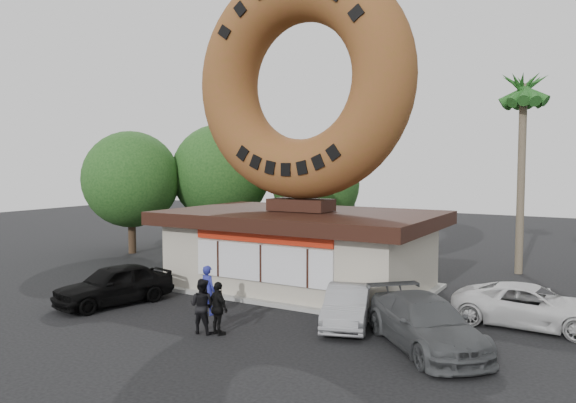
% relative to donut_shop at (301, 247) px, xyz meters
% --- Properties ---
extents(ground, '(90.00, 90.00, 0.00)m').
position_rel_donut_shop_xyz_m(ground, '(0.00, -5.98, -1.77)').
color(ground, black).
rests_on(ground, ground).
extents(donut_shop, '(11.20, 7.20, 3.80)m').
position_rel_donut_shop_xyz_m(donut_shop, '(0.00, 0.00, 0.00)').
color(donut_shop, '#B9B09E').
rests_on(donut_shop, ground).
extents(giant_donut, '(9.77, 2.49, 9.77)m').
position_rel_donut_shop_xyz_m(giant_donut, '(0.00, 0.02, 6.92)').
color(giant_donut, brown).
rests_on(giant_donut, donut_shop).
extents(tree_west, '(6.00, 6.00, 7.65)m').
position_rel_donut_shop_xyz_m(tree_west, '(-9.50, 7.02, 2.87)').
color(tree_west, '#473321').
rests_on(tree_west, ground).
extents(tree_mid, '(5.20, 5.20, 6.63)m').
position_rel_donut_shop_xyz_m(tree_mid, '(-4.00, 9.02, 2.25)').
color(tree_mid, '#473321').
rests_on(tree_mid, ground).
extents(tree_far, '(5.60, 5.60, 7.14)m').
position_rel_donut_shop_xyz_m(tree_far, '(-13.00, 3.02, 2.56)').
color(tree_far, '#473321').
rests_on(tree_far, ground).
extents(palm_near, '(2.60, 2.60, 9.75)m').
position_rel_donut_shop_xyz_m(palm_near, '(7.50, 8.02, 6.65)').
color(palm_near, '#726651').
rests_on(palm_near, ground).
extents(street_lamp, '(2.11, 0.20, 8.00)m').
position_rel_donut_shop_xyz_m(street_lamp, '(-1.86, 10.02, 2.72)').
color(street_lamp, '#59595E').
rests_on(street_lamp, ground).
extents(person_left, '(0.69, 0.52, 1.74)m').
position_rel_donut_shop_xyz_m(person_left, '(-0.80, -5.24, -0.90)').
color(person_left, navy).
rests_on(person_left, ground).
extents(person_center, '(0.93, 0.77, 1.72)m').
position_rel_donut_shop_xyz_m(person_center, '(0.37, -7.01, -0.91)').
color(person_center, black).
rests_on(person_center, ground).
extents(person_right, '(1.05, 0.73, 1.66)m').
position_rel_donut_shop_xyz_m(person_right, '(0.93, -6.91, -0.94)').
color(person_right, black).
rests_on(person_right, ground).
extents(car_black, '(2.84, 4.75, 1.51)m').
position_rel_donut_shop_xyz_m(car_black, '(-4.73, -5.91, -1.01)').
color(car_black, black).
rests_on(car_black, ground).
extents(car_silver, '(2.50, 4.11, 1.28)m').
position_rel_donut_shop_xyz_m(car_silver, '(3.95, -3.93, -1.13)').
color(car_silver, gray).
rests_on(car_silver, ground).
extents(car_grey, '(4.95, 5.10, 1.47)m').
position_rel_donut_shop_xyz_m(car_grey, '(6.83, -4.91, -1.03)').
color(car_grey, '#4E5153').
rests_on(car_grey, ground).
extents(car_white, '(4.95, 2.41, 1.35)m').
position_rel_donut_shop_xyz_m(car_white, '(9.19, -1.08, -1.09)').
color(car_white, silver).
rests_on(car_white, ground).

